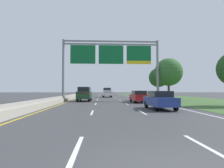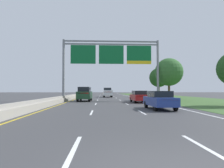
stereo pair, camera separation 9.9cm
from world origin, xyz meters
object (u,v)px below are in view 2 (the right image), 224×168
car_blue_right_lane_sedan (160,100)px  roadside_tree_far (159,78)px  roadside_tree_mid (169,72)px  car_red_right_lane_sedan (139,96)px  overhead_sign_gantry (111,57)px  pickup_truck_white (108,93)px  car_darkgreen_left_lane_suv (85,94)px

car_blue_right_lane_sedan → roadside_tree_far: 31.23m
car_blue_right_lane_sedan → roadside_tree_mid: size_ratio=0.64×
car_blue_right_lane_sedan → roadside_tree_far: bearing=-17.4°
car_red_right_lane_sedan → roadside_tree_far: 22.61m
overhead_sign_gantry → roadside_tree_mid: 9.86m
pickup_truck_white → car_darkgreen_left_lane_suv: pickup_truck_white is taller
car_blue_right_lane_sedan → overhead_sign_gantry: bearing=13.2°
overhead_sign_gantry → car_blue_right_lane_sedan: overhead_sign_gantry is taller
car_blue_right_lane_sedan → car_darkgreen_left_lane_suv: size_ratio=0.93×
pickup_truck_white → car_blue_right_lane_sedan: pickup_truck_white is taller
car_darkgreen_left_lane_suv → roadside_tree_mid: bearing=-79.5°
car_darkgreen_left_lane_suv → car_blue_right_lane_sedan: bearing=-148.2°
car_darkgreen_left_lane_suv → roadside_tree_far: size_ratio=0.69×
car_darkgreen_left_lane_suv → car_red_right_lane_sedan: car_darkgreen_left_lane_suv is taller
car_darkgreen_left_lane_suv → pickup_truck_white: bearing=-11.6°
pickup_truck_white → car_blue_right_lane_sedan: (3.69, -29.42, -0.26)m
overhead_sign_gantry → roadside_tree_mid: (9.54, 1.33, -2.14)m
pickup_truck_white → roadside_tree_far: 12.82m
car_darkgreen_left_lane_suv → roadside_tree_mid: (13.55, 2.13, 3.50)m
overhead_sign_gantry → car_red_right_lane_sedan: (3.49, -4.48, -5.91)m
roadside_tree_mid → roadside_tree_far: bearing=80.0°
overhead_sign_gantry → pickup_truck_white: 16.69m
overhead_sign_gantry → roadside_tree_far: (12.14, 16.05, -2.10)m
car_blue_right_lane_sedan → car_darkgreen_left_lane_suv: car_darkgreen_left_lane_suv is taller
car_red_right_lane_sedan → roadside_tree_far: (8.65, 20.53, 3.81)m
car_darkgreen_left_lane_suv → overhead_sign_gantry: bearing=-77.1°
overhead_sign_gantry → car_darkgreen_left_lane_suv: 6.96m
car_blue_right_lane_sedan → roadside_tree_mid: bearing=-23.0°
car_darkgreen_left_lane_suv → roadside_tree_mid: 14.15m
pickup_truck_white → overhead_sign_gantry: bearing=179.4°
pickup_truck_white → car_red_right_lane_sedan: 20.51m
pickup_truck_white → car_darkgreen_left_lane_suv: 16.94m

